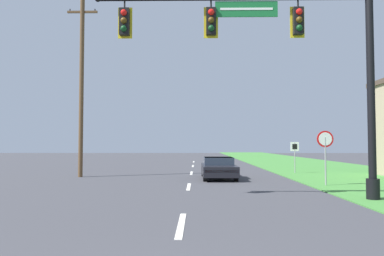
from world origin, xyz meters
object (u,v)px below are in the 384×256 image
car_ahead (218,168)px  stop_sign (325,145)px  signal_mast (293,57)px  utility_pole_near (81,83)px  route_sign_post (295,150)px

car_ahead → stop_sign: bearing=-38.6°
signal_mast → utility_pole_near: 13.66m
car_ahead → utility_pole_near: utility_pole_near is taller
signal_mast → utility_pole_near: utility_pole_near is taller
car_ahead → stop_sign: size_ratio=1.80×
signal_mast → stop_sign: bearing=59.7°
signal_mast → route_sign_post: bearing=75.4°
signal_mast → utility_pole_near: size_ratio=0.92×
car_ahead → route_sign_post: (5.22, 3.65, 0.92)m
signal_mast → car_ahead: bearing=104.9°
route_sign_post → utility_pole_near: size_ratio=0.19×
signal_mast → stop_sign: (2.54, 4.36, -3.11)m
route_sign_post → car_ahead: bearing=-145.1°
car_ahead → stop_sign: (4.70, -3.76, 1.26)m
car_ahead → route_sign_post: 6.44m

